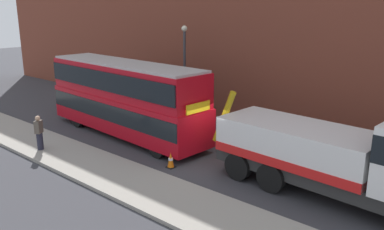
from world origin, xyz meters
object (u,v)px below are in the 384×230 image
(recovery_tow_truck, at_px, (342,156))
(double_decker_bus, at_px, (125,96))
(pedestrian_onlooker, at_px, (39,133))
(traffic_cone_near_bus, at_px, (171,160))
(street_lamp, at_px, (185,65))

(recovery_tow_truck, xyz_separation_m, double_decker_bus, (-11.95, 0.03, 0.47))
(recovery_tow_truck, distance_m, pedestrian_onlooker, 13.77)
(pedestrian_onlooker, height_order, traffic_cone_near_bus, pedestrian_onlooker)
(double_decker_bus, height_order, traffic_cone_near_bus, double_decker_bus)
(double_decker_bus, distance_m, street_lamp, 4.76)
(recovery_tow_truck, relative_size, pedestrian_onlooker, 5.97)
(street_lamp, bearing_deg, recovery_tow_truck, -21.61)
(street_lamp, bearing_deg, traffic_cone_near_bus, -52.77)
(pedestrian_onlooker, relative_size, traffic_cone_near_bus, 2.38)
(recovery_tow_truck, relative_size, street_lamp, 1.75)
(street_lamp, bearing_deg, pedestrian_onlooker, -98.14)
(pedestrian_onlooker, relative_size, street_lamp, 0.29)
(double_decker_bus, bearing_deg, street_lamp, 90.03)
(recovery_tow_truck, xyz_separation_m, traffic_cone_near_bus, (-6.82, -1.76, -1.42))
(double_decker_bus, xyz_separation_m, pedestrian_onlooker, (-1.03, -4.57, -1.25))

